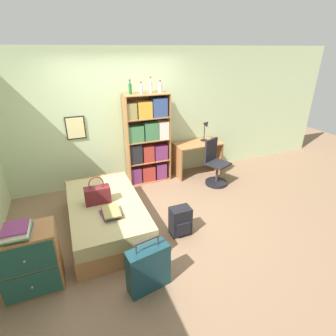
% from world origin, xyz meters
% --- Properties ---
extents(ground_plane, '(14.00, 14.00, 0.00)m').
position_xyz_m(ground_plane, '(0.00, 0.00, 0.00)').
color(ground_plane, '#84664C').
extents(wall_back, '(10.00, 0.09, 2.60)m').
position_xyz_m(wall_back, '(-0.00, 1.53, 1.30)').
color(wall_back, beige).
rests_on(wall_back, ground_plane).
extents(bed, '(1.06, 1.89, 0.47)m').
position_xyz_m(bed, '(-0.65, 0.02, 0.23)').
color(bed, '#A36B3D').
rests_on(bed, ground_plane).
extents(handbag, '(0.37, 0.17, 0.42)m').
position_xyz_m(handbag, '(-0.73, 0.02, 0.60)').
color(handbag, maroon).
rests_on(handbag, bed).
extents(book_stack_on_bed, '(0.29, 0.36, 0.08)m').
position_xyz_m(book_stack_on_bed, '(-0.62, -0.38, 0.51)').
color(book_stack_on_bed, '#334C84').
rests_on(book_stack_on_bed, bed).
extents(suitcase, '(0.51, 0.27, 0.70)m').
position_xyz_m(suitcase, '(-0.40, -1.31, 0.28)').
color(suitcase, '#143842').
rests_on(suitcase, ground_plane).
extents(dresser, '(0.63, 0.44, 0.78)m').
position_xyz_m(dresser, '(-1.62, -0.80, 0.39)').
color(dresser, '#A36B3D').
rests_on(dresser, ground_plane).
extents(magazine_pile_on_dresser, '(0.31, 0.35, 0.09)m').
position_xyz_m(magazine_pile_on_dresser, '(-1.67, -0.81, 0.82)').
color(magazine_pile_on_dresser, '#334C84').
rests_on(magazine_pile_on_dresser, dresser).
extents(bookcase, '(0.86, 0.34, 1.79)m').
position_xyz_m(bookcase, '(0.46, 1.30, 0.86)').
color(bookcase, '#A36B3D').
rests_on(bookcase, ground_plane).
extents(bottle_green, '(0.06, 0.06, 0.26)m').
position_xyz_m(bottle_green, '(0.18, 1.34, 1.88)').
color(bottle_green, '#1E6B2D').
rests_on(bottle_green, bookcase).
extents(bottle_brown, '(0.06, 0.06, 0.21)m').
position_xyz_m(bottle_brown, '(0.37, 1.29, 1.87)').
color(bottle_brown, '#B7BCC1').
rests_on(bottle_brown, bookcase).
extents(bottle_clear, '(0.06, 0.06, 0.29)m').
position_xyz_m(bottle_clear, '(0.57, 1.35, 1.90)').
color(bottle_clear, '#B7BCC1').
rests_on(bottle_clear, bookcase).
extents(bottle_blue, '(0.08, 0.08, 0.22)m').
position_xyz_m(bottle_blue, '(0.75, 1.33, 1.87)').
color(bottle_blue, '#B7BCC1').
rests_on(bottle_blue, bookcase).
extents(desk, '(1.00, 0.53, 0.72)m').
position_xyz_m(desk, '(1.55, 1.21, 0.49)').
color(desk, '#A36B3D').
rests_on(desk, ground_plane).
extents(desk_lamp, '(0.20, 0.15, 0.46)m').
position_xyz_m(desk_lamp, '(1.78, 1.29, 1.02)').
color(desk_lamp, black).
rests_on(desk_lamp, desk).
extents(desk_chair, '(0.53, 0.53, 0.93)m').
position_xyz_m(desk_chair, '(1.67, 0.64, 0.31)').
color(desk_chair, black).
rests_on(desk_chair, ground_plane).
extents(backpack, '(0.30, 0.24, 0.44)m').
position_xyz_m(backpack, '(0.35, -0.56, 0.22)').
color(backpack, black).
rests_on(backpack, ground_plane).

